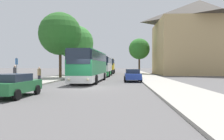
{
  "coord_description": "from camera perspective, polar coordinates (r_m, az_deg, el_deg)",
  "views": [
    {
      "loc": [
        2.8,
        -18.55,
        1.9
      ],
      "look_at": [
        1.38,
        11.23,
        1.32
      ],
      "focal_mm": 35.0,
      "sensor_mm": 36.0,
      "label": 1
    }
  ],
  "objects": [
    {
      "name": "ground_plane",
      "position": [
        18.85,
        -5.84,
        -4.68
      ],
      "size": [
        300.0,
        300.0,
        0.0
      ],
      "primitive_type": "plane",
      "color": "#565454",
      "rests_on": "ground"
    },
    {
      "name": "sidewalk_right",
      "position": [
        19.1,
        15.47,
        -4.41
      ],
      "size": [
        4.0,
        120.0,
        0.15
      ],
      "primitive_type": "cube",
      "color": "#A39E93",
      "rests_on": "ground_plane"
    },
    {
      "name": "bus_middle",
      "position": [
        40.01,
        -2.21,
        1.02
      ],
      "size": [
        2.81,
        10.9,
        3.43
      ],
      "rotation": [
        0.0,
        0.0,
        -0.01
      ],
      "color": "#238942",
      "rests_on": "ground_plane"
    },
    {
      "name": "building_right_background",
      "position": [
        51.74,
        21.86,
        7.92
      ],
      "size": [
        18.36,
        15.75,
        16.2
      ],
      "color": "tan",
      "rests_on": "ground_plane"
    },
    {
      "name": "pedestrian_waiting_far",
      "position": [
        24.76,
        -24.02,
        -0.92
      ],
      "size": [
        0.36,
        0.36,
        1.8
      ],
      "rotation": [
        0.0,
        0.0,
        0.18
      ],
      "color": "#23232D",
      "rests_on": "sidewalk_left"
    },
    {
      "name": "tree_left_far",
      "position": [
        33.64,
        -13.39,
        9.15
      ],
      "size": [
        6.31,
        6.31,
        9.64
      ],
      "color": "#47331E",
      "rests_on": "sidewalk_left"
    },
    {
      "name": "bus_front",
      "position": [
        25.61,
        -5.76,
        1.06
      ],
      "size": [
        3.08,
        11.79,
        3.53
      ],
      "rotation": [
        0.0,
        0.0,
        -0.04
      ],
      "color": "silver",
      "rests_on": "ground_plane"
    },
    {
      "name": "pedestrian_waiting_near",
      "position": [
        23.37,
        -18.47,
        -1.23
      ],
      "size": [
        0.36,
        0.36,
        1.63
      ],
      "rotation": [
        0.0,
        0.0,
        4.23
      ],
      "color": "#23232D",
      "rests_on": "sidewalk_left"
    },
    {
      "name": "bus_stop_sign",
      "position": [
        23.1,
        -23.65,
        0.56
      ],
      "size": [
        0.08,
        0.45,
        2.52
      ],
      "color": "gray",
      "rests_on": "sidewalk_left"
    },
    {
      "name": "tree_right_near",
      "position": [
        51.54,
        7.13,
        5.47
      ],
      "size": [
        4.88,
        4.88,
        8.13
      ],
      "color": "#47331E",
      "rests_on": "sidewalk_right"
    },
    {
      "name": "bus_rear",
      "position": [
        54.84,
        -0.76,
        1.1
      ],
      "size": [
        2.95,
        10.72,
        3.54
      ],
      "rotation": [
        0.0,
        0.0,
        0.02
      ],
      "color": "#2D2D2D",
      "rests_on": "ground_plane"
    },
    {
      "name": "parked_car_right_near",
      "position": [
        26.41,
        5.4,
        -1.33
      ],
      "size": [
        2.06,
        4.42,
        1.49
      ],
      "rotation": [
        0.0,
        0.0,
        3.15
      ],
      "color": "#233D9E",
      "rests_on": "ground_plane"
    },
    {
      "name": "parked_car_left_curb",
      "position": [
        14.55,
        -24.47,
        -3.53
      ],
      "size": [
        2.26,
        4.11,
        1.42
      ],
      "rotation": [
        0.0,
        0.0,
        -0.06
      ],
      "color": "#236B38",
      "rests_on": "ground_plane"
    },
    {
      "name": "sidewalk_left",
      "position": [
        21.06,
        -25.08,
        -3.96
      ],
      "size": [
        4.0,
        120.0,
        0.15
      ],
      "primitive_type": "cube",
      "color": "#A39E93",
      "rests_on": "ground_plane"
    },
    {
      "name": "tree_left_near",
      "position": [
        42.83,
        -9.41,
        6.95
      ],
      "size": [
        6.76,
        6.76,
        9.5
      ],
      "color": "#47331E",
      "rests_on": "sidewalk_left"
    }
  ]
}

